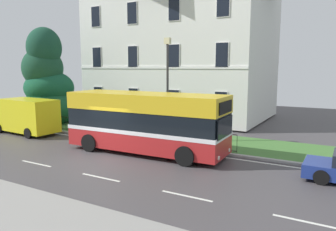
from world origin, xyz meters
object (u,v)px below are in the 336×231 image
(evergreen_tree, at_px, (48,86))
(litter_bin, at_px, (78,121))
(white_panel_van, at_px, (27,116))
(single_decker_bus, at_px, (146,122))
(street_lamp_post, at_px, (168,82))
(georgian_townhouse, at_px, (182,41))

(evergreen_tree, xyz_separation_m, litter_bin, (3.98, -0.86, -2.41))
(white_panel_van, bearing_deg, evergreen_tree, -57.74)
(single_decker_bus, relative_size, litter_bin, 8.45)
(evergreen_tree, bearing_deg, street_lamp_post, -6.12)
(single_decker_bus, xyz_separation_m, white_panel_van, (-9.91, 0.20, -0.45))
(georgian_townhouse, distance_m, litter_bin, 12.20)
(single_decker_bus, distance_m, white_panel_van, 9.92)
(evergreen_tree, relative_size, white_panel_van, 1.48)
(single_decker_bus, xyz_separation_m, street_lamp_post, (-0.10, 2.49, 1.98))
(single_decker_bus, height_order, white_panel_van, single_decker_bus)
(white_panel_van, relative_size, street_lamp_post, 0.87)
(georgian_townhouse, height_order, single_decker_bus, georgian_townhouse)
(evergreen_tree, relative_size, litter_bin, 7.52)
(white_panel_van, bearing_deg, street_lamp_post, -163.52)
(evergreen_tree, distance_m, white_panel_van, 4.45)
(single_decker_bus, distance_m, street_lamp_post, 3.19)
(single_decker_bus, distance_m, litter_bin, 8.48)
(street_lamp_post, bearing_deg, georgian_townhouse, 112.62)
(evergreen_tree, bearing_deg, white_panel_van, -61.07)
(georgian_townhouse, bearing_deg, litter_bin, -109.77)
(georgian_townhouse, relative_size, street_lamp_post, 2.54)
(litter_bin, bearing_deg, georgian_townhouse, 70.23)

